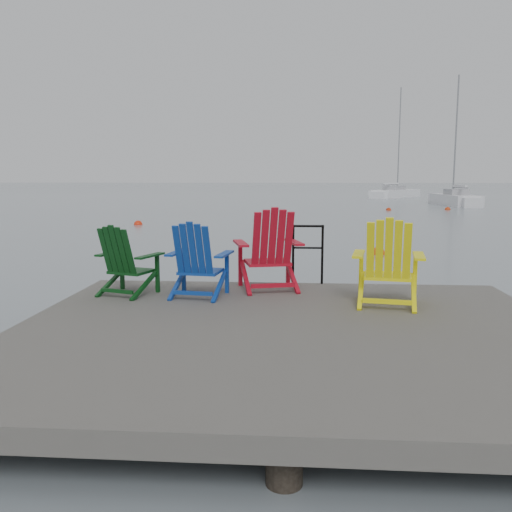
# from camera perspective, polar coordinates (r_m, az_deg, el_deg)

# --- Properties ---
(ground) EXTENTS (400.00, 400.00, 0.00)m
(ground) POSITION_cam_1_polar(r_m,az_deg,el_deg) (6.07, 3.43, -12.04)
(ground) COLOR gray
(ground) RESTS_ON ground
(dock) EXTENTS (6.00, 5.00, 1.40)m
(dock) POSITION_cam_1_polar(r_m,az_deg,el_deg) (5.96, 3.46, -8.91)
(dock) COLOR #2E2C29
(dock) RESTS_ON ground
(handrail) EXTENTS (0.48, 0.04, 0.90)m
(handrail) POSITION_cam_1_polar(r_m,az_deg,el_deg) (8.22, 5.47, 0.80)
(handrail) COLOR black
(handrail) RESTS_ON dock
(chair_green) EXTENTS (0.91, 0.86, 0.96)m
(chair_green) POSITION_cam_1_polar(r_m,az_deg,el_deg) (7.61, -13.56, -0.44)
(chair_green) COLOR #0A3811
(chair_green) RESTS_ON dock
(chair_blue) EXTENTS (0.88, 0.83, 1.01)m
(chair_blue) POSITION_cam_1_polar(r_m,az_deg,el_deg) (7.31, -6.17, -0.40)
(chair_blue) COLOR navy
(chair_blue) RESTS_ON dock
(chair_red) EXTENTS (1.07, 1.01, 1.16)m
(chair_red) POSITION_cam_1_polar(r_m,az_deg,el_deg) (7.72, 1.42, 0.70)
(chair_red) COLOR #B00D1F
(chair_red) RESTS_ON dock
(chair_yellow) EXTENTS (0.97, 0.92, 1.10)m
(chair_yellow) POSITION_cam_1_polar(r_m,az_deg,el_deg) (6.96, 13.74, -0.66)
(chair_yellow) COLOR #F8EF0D
(chair_yellow) RESTS_ON dock
(sailboat_near) EXTENTS (2.17, 7.15, 9.94)m
(sailboat_near) POSITION_cam_1_polar(r_m,az_deg,el_deg) (43.98, 20.14, 5.52)
(sailboat_near) COLOR silver
(sailboat_near) RESTS_ON ground
(sailboat_mid) EXTENTS (6.41, 8.17, 11.54)m
(sailboat_mid) POSITION_cam_1_polar(r_m,az_deg,el_deg) (58.91, 14.46, 6.34)
(sailboat_mid) COLOR white
(sailboat_mid) RESTS_ON ground
(buoy_a) EXTENTS (0.41, 0.41, 0.41)m
(buoy_a) POSITION_cam_1_polar(r_m,az_deg,el_deg) (15.33, 12.70, 0.19)
(buoy_a) COLOR red
(buoy_a) RESTS_ON ground
(buoy_b) EXTENTS (0.38, 0.38, 0.38)m
(buoy_b) POSITION_cam_1_polar(r_m,az_deg,el_deg) (24.80, -12.30, 3.24)
(buoy_b) COLOR red
(buoy_b) RESTS_ON ground
(buoy_c) EXTENTS (0.37, 0.37, 0.37)m
(buoy_c) POSITION_cam_1_polar(r_m,az_deg,el_deg) (37.54, 19.52, 4.61)
(buoy_c) COLOR red
(buoy_c) RESTS_ON ground
(buoy_d) EXTENTS (0.34, 0.34, 0.34)m
(buoy_d) POSITION_cam_1_polar(r_m,az_deg,el_deg) (35.85, 13.78, 4.70)
(buoy_d) COLOR #BA2C0A
(buoy_d) RESTS_ON ground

